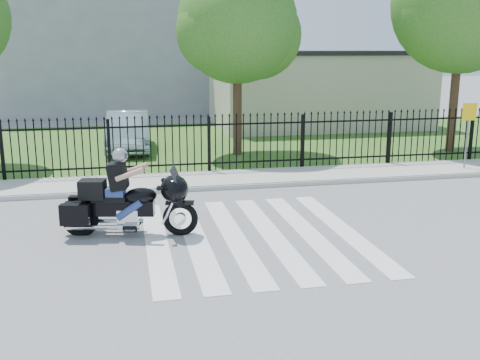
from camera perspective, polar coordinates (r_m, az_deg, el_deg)
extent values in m
plane|color=slate|center=(11.81, 1.32, -5.70)|extent=(120.00, 120.00, 0.00)
cube|color=#ADAAA3|center=(16.51, -2.60, 0.04)|extent=(40.00, 2.00, 0.12)
cube|color=#ADAAA3|center=(15.55, -2.01, -0.79)|extent=(40.00, 0.12, 0.12)
cube|color=#396021|center=(23.33, -5.36, 3.78)|extent=(40.00, 12.00, 0.02)
cube|color=black|center=(17.41, -3.14, 1.71)|extent=(26.00, 0.04, 0.05)
cube|color=black|center=(17.21, -3.19, 5.62)|extent=(26.00, 0.04, 0.05)
cylinder|color=#382316|center=(20.35, -0.27, 8.33)|extent=(0.32, 0.32, 4.16)
sphere|color=#26631C|center=(20.30, -0.28, 15.66)|extent=(4.20, 4.20, 4.20)
cylinder|color=#382316|center=(22.43, 20.99, 8.74)|extent=(0.32, 0.32, 4.80)
sphere|color=#26631C|center=(22.44, 21.64, 16.38)|extent=(5.00, 5.00, 5.00)
cube|color=#BDB49E|center=(28.59, 7.86, 8.97)|extent=(10.00, 6.00, 3.50)
cube|color=black|center=(28.52, 7.98, 12.68)|extent=(10.20, 6.20, 0.20)
cube|color=#979BA0|center=(36.94, -12.98, 16.31)|extent=(15.00, 10.00, 12.00)
torus|color=black|center=(11.83, -6.08, -3.92)|extent=(0.76, 0.29, 0.74)
torus|color=black|center=(12.23, -15.95, -3.79)|extent=(0.80, 0.32, 0.79)
cube|color=black|center=(11.96, -12.04, -2.77)|extent=(1.43, 0.54, 0.32)
ellipsoid|color=black|center=(11.81, -10.05, -1.63)|extent=(0.74, 0.56, 0.36)
cube|color=black|center=(11.95, -13.10, -1.81)|extent=(0.76, 0.48, 0.11)
cube|color=silver|center=(11.97, -11.24, -3.62)|extent=(0.49, 0.41, 0.32)
ellipsoid|color=black|center=(11.67, -6.68, -0.93)|extent=(0.73, 0.88, 0.58)
cube|color=black|center=(11.98, -14.76, -0.90)|extent=(0.59, 0.51, 0.39)
cube|color=navy|center=(11.89, -12.52, -1.22)|extent=(0.43, 0.39, 0.19)
sphere|color=#919498|center=(11.69, -12.09, 2.47)|extent=(0.31, 0.31, 0.31)
imported|color=#90A8B6|center=(21.80, -11.29, 4.90)|extent=(1.70, 4.52, 1.47)
cylinder|color=slate|center=(19.06, 22.05, 4.06)|extent=(0.05, 0.05, 1.96)
cube|color=yellow|center=(18.95, 22.29, 6.44)|extent=(0.45, 0.10, 0.54)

